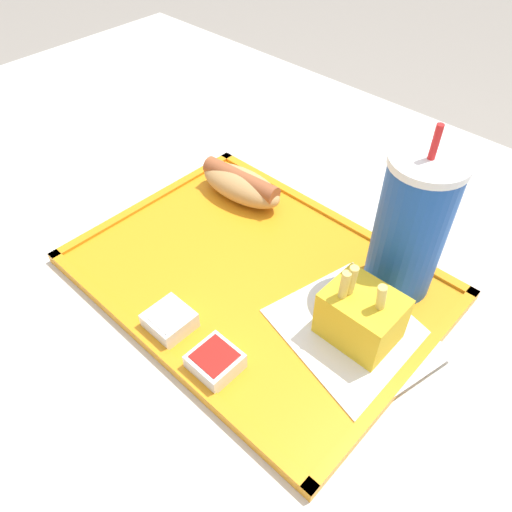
# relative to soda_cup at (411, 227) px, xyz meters

# --- Properties ---
(ground_plane) EXTENTS (8.00, 8.00, 0.00)m
(ground_plane) POSITION_rel_soda_cup_xyz_m (-0.17, -0.09, -0.79)
(ground_plane) COLOR gray
(dining_table) EXTENTS (1.46, 0.95, 0.70)m
(dining_table) POSITION_rel_soda_cup_xyz_m (-0.17, -0.09, -0.44)
(dining_table) COLOR beige
(dining_table) RESTS_ON ground_plane
(food_tray) EXTENTS (0.41, 0.30, 0.01)m
(food_tray) POSITION_rel_soda_cup_xyz_m (-0.12, -0.10, -0.09)
(food_tray) COLOR orange
(food_tray) RESTS_ON dining_table
(paper_napkin) EXTENTS (0.18, 0.17, 0.00)m
(paper_napkin) POSITION_rel_soda_cup_xyz_m (0.01, -0.09, -0.08)
(paper_napkin) COLOR white
(paper_napkin) RESTS_ON food_tray
(soda_cup) EXTENTS (0.08, 0.08, 0.20)m
(soda_cup) POSITION_rel_soda_cup_xyz_m (0.00, 0.00, 0.00)
(soda_cup) COLOR #194CA5
(soda_cup) RESTS_ON food_tray
(hot_dog_far) EXTENTS (0.13, 0.06, 0.04)m
(hot_dog_far) POSITION_rel_soda_cup_xyz_m (-0.24, -0.01, -0.06)
(hot_dog_far) COLOR tan
(hot_dog_far) RESTS_ON food_tray
(fries_carton) EXTENTS (0.07, 0.06, 0.09)m
(fries_carton) POSITION_rel_soda_cup_xyz_m (0.01, -0.09, -0.05)
(fries_carton) COLOR gold
(fries_carton) RESTS_ON food_tray
(sauce_cup_mayo) EXTENTS (0.04, 0.04, 0.02)m
(sauce_cup_mayo) POSITION_rel_soda_cup_xyz_m (-0.14, -0.22, -0.07)
(sauce_cup_mayo) COLOR silver
(sauce_cup_mayo) RESTS_ON food_tray
(sauce_cup_ketchup) EXTENTS (0.04, 0.04, 0.02)m
(sauce_cup_ketchup) POSITION_rel_soda_cup_xyz_m (-0.07, -0.22, -0.07)
(sauce_cup_ketchup) COLOR silver
(sauce_cup_ketchup) RESTS_ON food_tray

